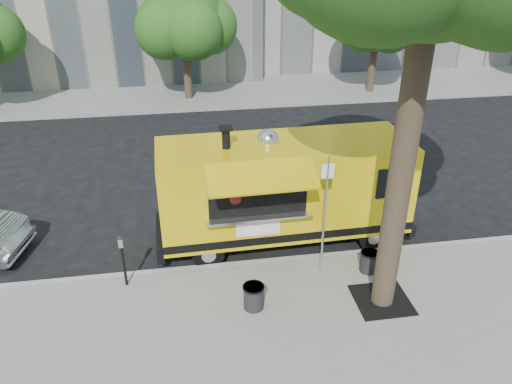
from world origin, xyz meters
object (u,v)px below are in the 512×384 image
(sign_post, at_px, (325,209))
(trash_bin_right, at_px, (254,296))
(food_truck, at_px, (283,189))
(trash_bin_left, at_px, (369,261))
(far_tree_b, at_px, (184,18))
(parking_meter, at_px, (122,255))
(far_tree_c, at_px, (378,16))

(sign_post, height_order, trash_bin_right, sign_post)
(food_truck, xyz_separation_m, trash_bin_left, (1.72, -1.90, -1.10))
(trash_bin_left, xyz_separation_m, trash_bin_right, (-2.91, -0.85, 0.02))
(sign_post, bearing_deg, trash_bin_left, -8.92)
(food_truck, xyz_separation_m, trash_bin_right, (-1.19, -2.75, -1.08))
(trash_bin_left, height_order, trash_bin_right, trash_bin_right)
(far_tree_b, bearing_deg, food_truck, -81.13)
(sign_post, relative_size, trash_bin_right, 5.30)
(food_truck, distance_m, trash_bin_right, 3.18)
(food_truck, bearing_deg, trash_bin_left, -49.19)
(far_tree_b, distance_m, food_truck, 12.89)
(sign_post, height_order, parking_meter, sign_post)
(food_truck, bearing_deg, far_tree_b, 97.49)
(far_tree_c, relative_size, sign_post, 1.74)
(sign_post, bearing_deg, far_tree_b, 100.15)
(trash_bin_right, bearing_deg, parking_meter, 156.05)
(far_tree_c, xyz_separation_m, food_truck, (-7.04, -12.23, -2.18))
(far_tree_b, distance_m, far_tree_c, 9.01)
(trash_bin_left, bearing_deg, far_tree_c, 69.35)
(sign_post, bearing_deg, parking_meter, 177.48)
(sign_post, bearing_deg, trash_bin_right, -149.99)
(far_tree_b, bearing_deg, trash_bin_left, -75.71)
(far_tree_c, height_order, sign_post, far_tree_c)
(far_tree_c, xyz_separation_m, trash_bin_left, (-5.33, -14.13, -3.28))
(trash_bin_left, relative_size, trash_bin_right, 0.94)
(sign_post, height_order, food_truck, food_truck)
(far_tree_b, bearing_deg, far_tree_c, -1.91)
(far_tree_b, xyz_separation_m, trash_bin_right, (0.77, -15.28, -3.38))
(food_truck, height_order, trash_bin_left, food_truck)
(far_tree_c, height_order, trash_bin_left, far_tree_c)
(far_tree_b, height_order, sign_post, far_tree_b)
(far_tree_b, height_order, trash_bin_left, far_tree_b)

